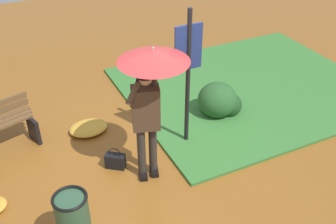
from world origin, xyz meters
TOP-DOWN VIEW (x-y plane):
  - ground_plane at (0.00, 0.00)m, footprint 18.00×18.00m
  - grass_verge at (2.79, 1.28)m, footprint 4.80×4.00m
  - person_with_umbrella at (0.02, -0.16)m, footprint 0.96×0.96m
  - info_sign_post at (0.83, 0.29)m, footprint 0.44×0.07m
  - handbag at (-0.46, 0.17)m, footprint 0.32×0.29m
  - trash_bin at (-1.38, -1.01)m, footprint 0.42×0.42m
  - shrub_cluster at (1.75, 0.73)m, footprint 0.78×0.71m
  - leaf_pile_by_bench at (-0.56, 1.26)m, footprint 0.66×0.53m

SIDE VIEW (x-z plane):
  - ground_plane at x=0.00m, z-range 0.00..0.00m
  - grass_verge at x=2.79m, z-range 0.00..0.05m
  - leaf_pile_by_bench at x=-0.56m, z-range 0.00..0.14m
  - handbag at x=-0.46m, z-range -0.06..0.31m
  - shrub_cluster at x=1.75m, z-range -0.02..0.62m
  - trash_bin at x=-1.38m, z-range 0.00..0.84m
  - info_sign_post at x=0.83m, z-range 0.29..2.59m
  - person_with_umbrella at x=0.02m, z-range 0.53..2.57m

